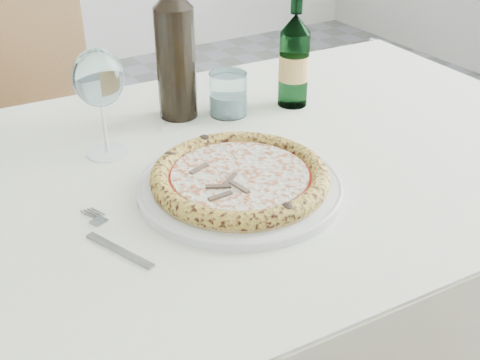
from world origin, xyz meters
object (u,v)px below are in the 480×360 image
at_px(beer_bottle, 294,60).
at_px(wine_bottle, 175,52).
at_px(chair_far, 47,138).
at_px(dining_table, 212,206).
at_px(tumbler, 228,97).
at_px(plate, 240,186).
at_px(wine_glass, 98,80).
at_px(pizza, 240,177).

bearing_deg(beer_bottle, wine_bottle, 162.67).
bearing_deg(chair_far, dining_table, -80.46).
relative_size(chair_far, beer_bottle, 3.81).
bearing_deg(tumbler, dining_table, -128.08).
height_order(plate, wine_glass, wine_glass).
height_order(pizza, beer_bottle, beer_bottle).
xyz_separation_m(plate, tumbler, (0.14, 0.28, 0.03)).
height_order(dining_table, wine_glass, wine_glass).
height_order(plate, wine_bottle, wine_bottle).
relative_size(beer_bottle, wine_bottle, 0.77).
bearing_deg(plate, wine_glass, 120.62).
bearing_deg(beer_bottle, tumbler, 168.96).
relative_size(tumbler, wine_bottle, 0.28).
distance_m(plate, pizza, 0.02).
bearing_deg(wine_glass, tumbler, 8.28).
bearing_deg(plate, wine_bottle, 81.73).
bearing_deg(chair_far, pizza, -81.60).
distance_m(pizza, tumbler, 0.31).
bearing_deg(chair_far, wine_glass, -91.73).
xyz_separation_m(dining_table, plate, (-0.00, -0.10, 0.09)).
bearing_deg(tumbler, beer_bottle, -11.04).
height_order(dining_table, pizza, pizza).
bearing_deg(chair_far, beer_bottle, -55.06).
distance_m(dining_table, beer_bottle, 0.37).
bearing_deg(beer_bottle, dining_table, -152.10).
bearing_deg(wine_bottle, plate, -98.27).
distance_m(dining_table, wine_glass, 0.30).
bearing_deg(plate, tumbler, 63.41).
height_order(dining_table, wine_bottle, wine_bottle).
height_order(chair_far, plate, chair_far).
relative_size(chair_far, wine_glass, 4.71).
bearing_deg(plate, dining_table, 90.00).
bearing_deg(tumbler, plate, -116.59).
height_order(chair_far, wine_glass, wine_glass).
bearing_deg(tumbler, chair_far, 115.37).
distance_m(dining_table, wine_bottle, 0.32).
bearing_deg(wine_bottle, dining_table, -101.91).
relative_size(pizza, beer_bottle, 1.19).
height_order(wine_glass, tumbler, wine_glass).
height_order(beer_bottle, wine_bottle, wine_bottle).
bearing_deg(pizza, wine_bottle, 81.73).
bearing_deg(beer_bottle, pizza, -138.49).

